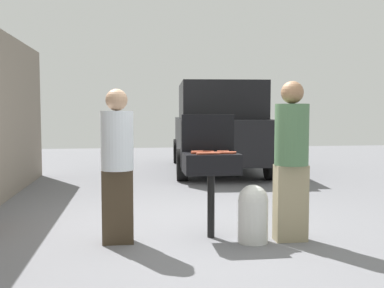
# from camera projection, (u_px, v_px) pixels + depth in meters

# --- Properties ---
(ground_plane) EXTENTS (24.00, 24.00, 0.00)m
(ground_plane) POSITION_uv_depth(u_px,v_px,m) (185.00, 233.00, 5.16)
(ground_plane) COLOR slate
(bbq_grill) EXTENTS (0.60, 0.44, 0.93)m
(bbq_grill) POSITION_uv_depth(u_px,v_px,m) (211.00, 166.00, 4.94)
(bbq_grill) COLOR black
(bbq_grill) RESTS_ON ground
(grill_lid_open) EXTENTS (0.60, 0.05, 0.42)m
(grill_lid_open) POSITION_uv_depth(u_px,v_px,m) (208.00, 133.00, 5.13)
(grill_lid_open) COLOR black
(grill_lid_open) RESTS_ON bbq_grill
(hot_dog_0) EXTENTS (0.13, 0.03, 0.03)m
(hot_dog_0) POSITION_uv_depth(u_px,v_px,m) (214.00, 153.00, 4.79)
(hot_dog_0) COLOR #C6593D
(hot_dog_0) RESTS_ON bbq_grill
(hot_dog_1) EXTENTS (0.13, 0.03, 0.03)m
(hot_dog_1) POSITION_uv_depth(u_px,v_px,m) (208.00, 152.00, 4.94)
(hot_dog_1) COLOR #AD4228
(hot_dog_1) RESTS_ON bbq_grill
(hot_dog_2) EXTENTS (0.13, 0.04, 0.03)m
(hot_dog_2) POSITION_uv_depth(u_px,v_px,m) (202.00, 153.00, 4.76)
(hot_dog_2) COLOR #C6593D
(hot_dog_2) RESTS_ON bbq_grill
(hot_dog_3) EXTENTS (0.13, 0.03, 0.03)m
(hot_dog_3) POSITION_uv_depth(u_px,v_px,m) (216.00, 153.00, 4.83)
(hot_dog_3) COLOR #C6593D
(hot_dog_3) RESTS_ON bbq_grill
(hot_dog_4) EXTENTS (0.13, 0.04, 0.03)m
(hot_dog_4) POSITION_uv_depth(u_px,v_px,m) (227.00, 153.00, 4.84)
(hot_dog_4) COLOR #B74C33
(hot_dog_4) RESTS_ON bbq_grill
(hot_dog_5) EXTENTS (0.13, 0.04, 0.03)m
(hot_dog_5) POSITION_uv_depth(u_px,v_px,m) (197.00, 152.00, 4.98)
(hot_dog_5) COLOR #C6593D
(hot_dog_5) RESTS_ON bbq_grill
(hot_dog_6) EXTENTS (0.13, 0.04, 0.03)m
(hot_dog_6) POSITION_uv_depth(u_px,v_px,m) (223.00, 151.00, 5.00)
(hot_dog_6) COLOR #C6593D
(hot_dog_6) RESTS_ON bbq_grill
(hot_dog_7) EXTENTS (0.13, 0.03, 0.03)m
(hot_dog_7) POSITION_uv_depth(u_px,v_px,m) (197.00, 153.00, 4.86)
(hot_dog_7) COLOR #AD4228
(hot_dog_7) RESTS_ON bbq_grill
(hot_dog_8) EXTENTS (0.13, 0.04, 0.03)m
(hot_dog_8) POSITION_uv_depth(u_px,v_px,m) (230.00, 153.00, 4.87)
(hot_dog_8) COLOR #C6593D
(hot_dog_8) RESTS_ON bbq_grill
(propane_tank) EXTENTS (0.32, 0.32, 0.62)m
(propane_tank) POSITION_uv_depth(u_px,v_px,m) (253.00, 212.00, 4.79)
(propane_tank) COLOR silver
(propane_tank) RESTS_ON ground
(person_left) EXTENTS (0.34, 0.34, 1.62)m
(person_left) POSITION_uv_depth(u_px,v_px,m) (117.00, 160.00, 4.72)
(person_left) COLOR #3F3323
(person_left) RESTS_ON ground
(person_right) EXTENTS (0.36, 0.36, 1.71)m
(person_right) POSITION_uv_depth(u_px,v_px,m) (291.00, 155.00, 4.81)
(person_right) COLOR gray
(person_right) RESTS_ON ground
(parked_minivan) EXTENTS (2.28, 4.52, 2.02)m
(parked_minivan) POSITION_uv_depth(u_px,v_px,m) (218.00, 127.00, 10.50)
(parked_minivan) COLOR black
(parked_minivan) RESTS_ON ground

